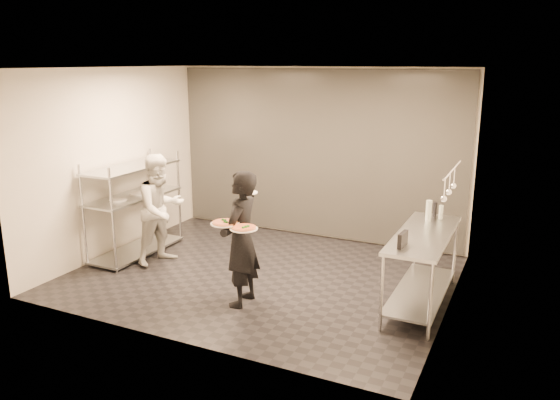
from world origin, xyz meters
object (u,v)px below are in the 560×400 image
at_px(prep_counter, 423,256).
at_px(bottle_dark, 435,209).
at_px(salad_plate, 247,191).
at_px(chef, 161,209).
at_px(pizza_plate_far, 244,228).
at_px(pass_rack, 134,205).
at_px(pos_monitor, 403,239).
at_px(waiter, 241,239).
at_px(pizza_plate_near, 225,223).
at_px(bottle_green, 429,211).
at_px(bottle_clear, 441,212).

xyz_separation_m(prep_counter, bottle_dark, (-0.02, 0.76, 0.39)).
relative_size(salad_plate, bottle_dark, 1.34).
bearing_deg(chef, salad_plate, -88.05).
bearing_deg(chef, prep_counter, -71.81).
xyz_separation_m(pizza_plate_far, bottle_dark, (1.79, 1.88, -0.04)).
relative_size(pass_rack, pos_monitor, 6.97).
xyz_separation_m(waiter, pizza_plate_near, (-0.09, -0.21, 0.25)).
distance_m(pizza_plate_near, bottle_green, 2.58).
bearing_deg(prep_counter, chef, -177.95).
distance_m(prep_counter, pizza_plate_far, 2.17).
xyz_separation_m(waiter, bottle_clear, (2.05, 1.57, 0.18)).
relative_size(pass_rack, waiter, 0.97).
xyz_separation_m(waiter, pos_monitor, (1.86, 0.28, 0.18)).
distance_m(waiter, bottle_green, 2.39).
bearing_deg(bottle_dark, pizza_plate_far, -133.52).
bearing_deg(bottle_clear, salad_plate, -149.84).
bearing_deg(salad_plate, waiter, -74.45).
height_order(prep_counter, waiter, waiter).
relative_size(waiter, bottle_dark, 8.60).
bearing_deg(pos_monitor, pizza_plate_far, -157.58).
bearing_deg(bottle_green, bottle_dark, 80.51).
height_order(salad_plate, bottle_dark, salad_plate).
distance_m(pizza_plate_far, salad_plate, 0.68).
bearing_deg(chef, bottle_green, -63.59).
xyz_separation_m(salad_plate, bottle_green, (2.01, 1.09, -0.28)).
xyz_separation_m(salad_plate, bottle_clear, (2.14, 1.24, -0.33)).
height_order(pizza_plate_near, bottle_dark, pizza_plate_near).
relative_size(waiter, bottle_green, 6.22).
bearing_deg(chef, pizza_plate_near, -103.89).
xyz_separation_m(prep_counter, pizza_plate_near, (-2.07, -1.10, 0.45)).
height_order(chef, salad_plate, chef).
relative_size(salad_plate, bottle_green, 0.97).
bearing_deg(pos_monitor, bottle_clear, 86.95).
relative_size(pass_rack, prep_counter, 0.89).
xyz_separation_m(pizza_plate_far, pos_monitor, (1.69, 0.52, -0.05)).
height_order(chef, bottle_clear, chef).
bearing_deg(bottle_clear, bottle_dark, 139.00).
bearing_deg(pizza_plate_far, bottle_green, 43.33).
distance_m(pizza_plate_near, salad_plate, 0.60).
bearing_deg(chef, bottle_dark, -60.25).
bearing_deg(salad_plate, pizza_plate_near, -89.88).
bearing_deg(bottle_green, salad_plate, -151.61).
bearing_deg(bottle_green, pos_monitor, -93.13).
xyz_separation_m(bottle_clear, bottle_dark, (-0.09, 0.08, 0.01)).
bearing_deg(salad_plate, pos_monitor, -1.32).
distance_m(bottle_green, bottle_dark, 0.24).
relative_size(chef, salad_plate, 6.25).
distance_m(pizza_plate_far, pos_monitor, 1.77).
bearing_deg(waiter, pass_rack, -114.24).
xyz_separation_m(prep_counter, bottle_green, (-0.06, 0.53, 0.43)).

